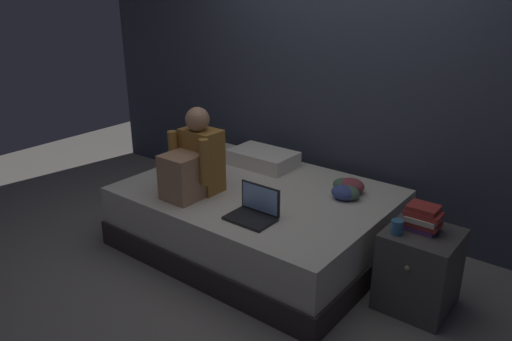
# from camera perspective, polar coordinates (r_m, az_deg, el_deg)

# --- Properties ---
(ground_plane) EXTENTS (8.00, 8.00, 0.00)m
(ground_plane) POSITION_cam_1_polar(r_m,az_deg,el_deg) (3.74, -0.25, -11.25)
(ground_plane) COLOR gray
(wall_back) EXTENTS (5.60, 0.10, 2.70)m
(wall_back) POSITION_cam_1_polar(r_m,az_deg,el_deg) (4.22, 10.05, 11.91)
(wall_back) COLOR #383D4C
(wall_back) RESTS_ON ground_plane
(bed) EXTENTS (2.00, 1.50, 0.49)m
(bed) POSITION_cam_1_polar(r_m,az_deg,el_deg) (3.94, 0.15, -5.47)
(bed) COLOR #332D2B
(bed) RESTS_ON ground_plane
(nightstand) EXTENTS (0.44, 0.46, 0.53)m
(nightstand) POSITION_cam_1_polar(r_m,az_deg,el_deg) (3.40, 18.22, -10.74)
(nightstand) COLOR #474442
(nightstand) RESTS_ON ground_plane
(person_sitting) EXTENTS (0.39, 0.44, 0.66)m
(person_sitting) POSITION_cam_1_polar(r_m,az_deg,el_deg) (3.70, -7.19, 0.97)
(person_sitting) COLOR olive
(person_sitting) RESTS_ON bed
(laptop) EXTENTS (0.32, 0.23, 0.22)m
(laptop) POSITION_cam_1_polar(r_m,az_deg,el_deg) (3.36, -0.19, -4.62)
(laptop) COLOR black
(laptop) RESTS_ON bed
(pillow) EXTENTS (0.56, 0.36, 0.13)m
(pillow) POSITION_cam_1_polar(r_m,az_deg,el_deg) (4.30, 0.81, 1.43)
(pillow) COLOR silver
(pillow) RESTS_ON bed
(book_stack) EXTENTS (0.24, 0.17, 0.16)m
(book_stack) POSITION_cam_1_polar(r_m,az_deg,el_deg) (3.27, 18.58, -5.24)
(book_stack) COLOR #703D84
(book_stack) RESTS_ON nightstand
(mug) EXTENTS (0.08, 0.08, 0.09)m
(mug) POSITION_cam_1_polar(r_m,az_deg,el_deg) (3.19, 15.91, -6.27)
(mug) COLOR teal
(mug) RESTS_ON nightstand
(clothes_pile) EXTENTS (0.27, 0.31, 0.11)m
(clothes_pile) POSITION_cam_1_polar(r_m,az_deg,el_deg) (3.77, 10.45, -2.07)
(clothes_pile) COLOR #8E3D47
(clothes_pile) RESTS_ON bed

